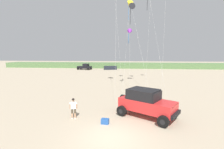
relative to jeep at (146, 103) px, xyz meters
The scene contains 10 objects.
ground_plane 4.53m from the jeep, 123.67° to the right, with size 220.00×220.00×0.00m, color tan.
dune_ridge 48.47m from the jeep, 94.56° to the left, with size 90.00×7.04×1.88m, color #567A47.
jeep is the anchor object (origin of this frame).
person_watching 5.80m from the jeep, 169.90° to the right, with size 0.61×0.39×1.67m.
cooler_box 3.66m from the jeep, 151.38° to the right, with size 0.56×0.36×0.38m, color #23519E.
distant_pickup 42.92m from the jeep, 112.27° to the left, with size 4.88×3.17×1.98m.
distant_sedan 41.36m from the jeep, 100.99° to the left, with size 4.20×1.70×1.20m, color #1E232D.
kite_blue_swept 13.62m from the jeep, 97.67° to the left, with size 2.83×4.02×11.59m.
kite_green_box 14.76m from the jeep, 96.53° to the left, with size 0.79×3.43×8.95m.
kite_pink_ribbon 19.04m from the jeep, 95.91° to the left, with size 1.48×5.89×13.77m.
Camera 1 is at (1.10, -9.35, 5.06)m, focal length 26.20 mm.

